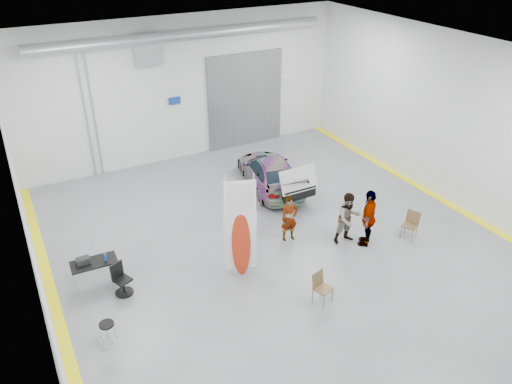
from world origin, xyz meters
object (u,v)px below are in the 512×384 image
person_a (289,218)px  sedan_car (270,172)px  person_b (348,218)px  surfboard_display (244,235)px  person_c (369,218)px  folding_chair_near (322,293)px  folding_chair_far (409,230)px  work_table (91,263)px  office_chair (122,280)px  shop_stool (108,335)px

person_a → sedan_car: bearing=75.7°
person_b → surfboard_display: 3.69m
person_c → folding_chair_near: size_ratio=2.12×
folding_chair_far → work_table: size_ratio=0.72×
sedan_car → folding_chair_near: bearing=83.8°
sedan_car → work_table: sedan_car is taller
person_a → office_chair: size_ratio=1.68×
person_c → surfboard_display: (-4.13, 0.55, 0.34)m
person_a → office_chair: 5.50m
person_a → person_b: person_b is taller
work_table → folding_chair_far: bearing=-14.1°
folding_chair_near → office_chair: size_ratio=0.97×
person_b → office_chair: person_b is taller
surfboard_display → office_chair: surfboard_display is taller
folding_chair_near → folding_chair_far: bearing=-1.1°
sedan_car → shop_stool: bearing=46.7°
folding_chair_far → person_b: bearing=-138.7°
folding_chair_near → office_chair: (-4.69, 2.96, 0.13)m
shop_stool → work_table: work_table is taller
folding_chair_far → shop_stool: 9.81m
work_table → surfboard_display: bearing=-19.9°
folding_chair_near → shop_stool: size_ratio=1.23×
sedan_car → surfboard_display: (-3.32, -4.31, 0.69)m
person_b → shop_stool: size_ratio=2.34×
shop_stool → work_table: bearing=85.7°
folding_chair_far → office_chair: bearing=-126.6°
person_c → folding_chair_near: 3.37m
person_c → office_chair: size_ratio=2.06×
person_a → folding_chair_near: (-0.79, -3.04, -0.51)m
folding_chair_near → work_table: work_table is taller
surfboard_display → person_b: bearing=16.9°
sedan_car → person_a: size_ratio=2.69×
surfboard_display → office_chair: bearing=-173.4°
surfboard_display → shop_stool: (-4.25, -1.09, -0.94)m
sedan_car → person_b: bearing=105.5°
person_a → shop_stool: bearing=-157.3°
office_chair → folding_chair_far: bearing=-34.7°
surfboard_display → shop_stool: bearing=-146.4°
folding_chair_far → shop_stool: (-9.81, -0.14, 0.08)m
shop_stool → person_a: bearing=17.0°
person_a → folding_chair_far: bearing=-21.6°
person_c → shop_stool: size_ratio=2.61×
shop_stool → person_b: bearing=6.8°
surfboard_display → folding_chair_near: bearing=-40.8°
surfboard_display → folding_chair_far: bearing=9.5°
sedan_car → folding_chair_far: size_ratio=4.60×
person_a → person_c: (2.06, -1.40, 0.18)m
person_b → person_c: (0.47, -0.40, 0.10)m
folding_chair_far → folding_chair_near: bearing=-99.6°
surfboard_display → folding_chair_far: 5.73m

